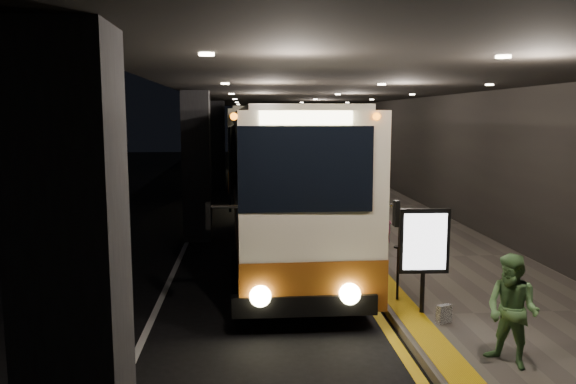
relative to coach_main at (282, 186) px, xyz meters
name	(u,v)px	position (x,y,z in m)	size (l,w,h in m)	color
ground	(250,276)	(-0.90, -2.27, -1.81)	(90.00, 90.00, 0.00)	black
lane_line_white	(191,233)	(-2.70, 2.73, -1.80)	(0.12, 50.00, 0.01)	silver
kerb_stripe_yellow	(321,231)	(1.45, 2.73, -1.80)	(0.18, 50.00, 0.01)	gold
sidewalk	(395,227)	(3.85, 2.73, -1.73)	(4.50, 50.00, 0.15)	#514C44
tactile_strip	(337,226)	(1.95, 2.73, -1.65)	(0.50, 50.00, 0.01)	gold
terminal_wall	(466,137)	(6.10, 2.73, 1.19)	(0.10, 50.00, 6.00)	black
support_columns	(197,166)	(-2.40, 1.73, 0.39)	(0.80, 24.80, 4.40)	black
canopy	(327,86)	(1.60, 2.73, 2.79)	(9.00, 50.00, 0.40)	black
coach_main	(282,186)	(0.00, 0.00, 0.00)	(2.81, 12.17, 3.77)	beige
coach_second	(262,149)	(-0.10, 14.71, 0.10)	(3.19, 12.74, 3.97)	beige
coach_third	(256,137)	(-0.08, 30.06, 0.15)	(3.53, 13.13, 4.08)	beige
passenger_boarding	(383,227)	(2.38, -1.63, -0.82)	(0.61, 0.40, 1.68)	#A54D75
passenger_waiting_green	(512,311)	(2.77, -7.54, -0.85)	(0.79, 0.48, 1.62)	#4E7B44
bag_polka	(444,314)	(2.41, -5.84, -1.50)	(0.26, 0.11, 0.31)	black
info_sign	(424,243)	(2.18, -5.35, -0.37)	(0.90, 0.15, 1.91)	black
stanchion_post	(398,274)	(1.93, -4.61, -1.14)	(0.05, 0.05, 1.05)	black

